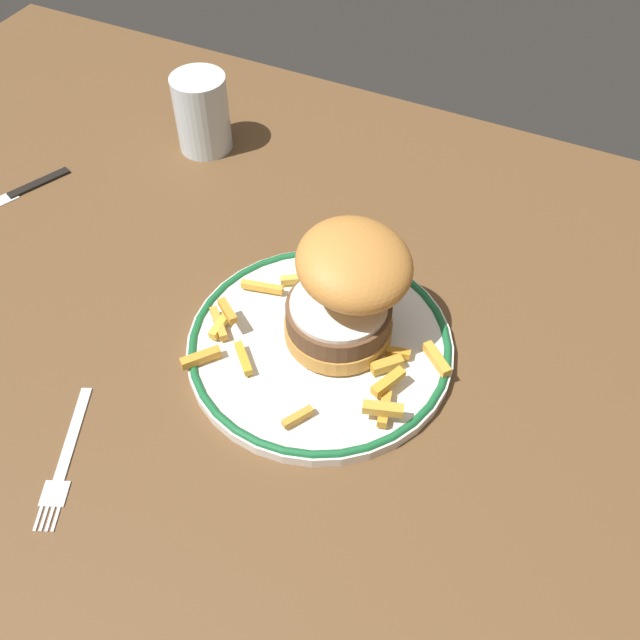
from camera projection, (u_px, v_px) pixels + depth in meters
The scene contains 7 objects.
ground_plane at pixel (283, 372), 71.67cm from camera, with size 146.84×97.09×4.00cm, color brown.
dinner_plate at pixel (320, 344), 70.35cm from camera, with size 26.53×26.53×1.60cm.
burger at pixel (347, 289), 66.04cm from camera, with size 14.41×14.00×12.37cm.
fries_pile at pixel (322, 343), 68.64cm from camera, with size 24.77×21.36×2.42cm.
water_glass at pixel (203, 118), 89.96cm from camera, with size 6.93×6.93×9.94cm.
fork at pixel (65, 459), 62.76cm from camera, with size 6.99×13.76×0.36cm.
knife at pixel (12, 194), 86.33cm from camera, with size 8.52×17.12×0.70cm.
Camera 1 is at (21.79, -36.69, 55.95)cm, focal length 39.62 mm.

